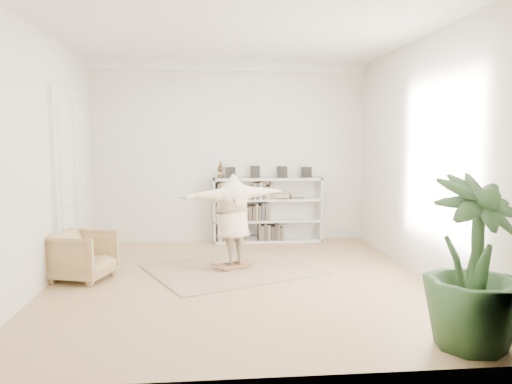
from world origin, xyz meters
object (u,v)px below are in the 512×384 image
Objects in this scene: houseplant at (474,263)px; armchair at (83,256)px; bookshelf at (267,211)px; person at (233,217)px; rocker_board at (233,265)px.

armchair is at bearing 147.45° from houseplant.
bookshelf is 2.29m from person.
rocker_board is 0.32× the size of houseplant.
armchair is 1.45× the size of rocker_board.
person reaches higher than rocker_board.
person is 1.03× the size of houseplant.
armchair is at bearing 165.97° from rocker_board.
bookshelf is 5.55m from houseplant.
person is at bearing 39.51° from rocker_board.
bookshelf is at bearing 45.29° from rocker_board.
rocker_board is 0.31× the size of person.
rocker_board is (-0.81, -2.13, -0.57)m from bookshelf.
houseplant reaches higher than person.
person is at bearing -62.33° from armchair.
bookshelf is at bearing 104.75° from houseplant.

